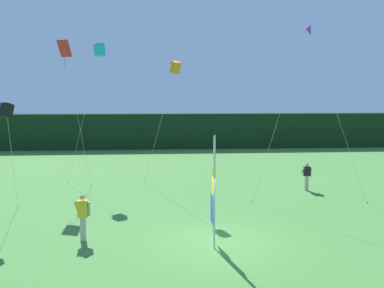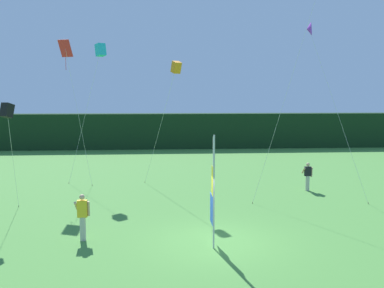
% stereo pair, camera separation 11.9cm
% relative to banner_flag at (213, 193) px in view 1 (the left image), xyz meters
% --- Properties ---
extents(ground_plane, '(120.00, 120.00, 0.00)m').
position_rel_banner_flag_xyz_m(ground_plane, '(0.16, 0.33, -1.93)').
color(ground_plane, '#478438').
extents(distant_treeline, '(80.00, 2.40, 3.62)m').
position_rel_banner_flag_xyz_m(distant_treeline, '(0.16, 30.18, -0.12)').
color(distant_treeline, black).
rests_on(distant_treeline, ground).
extents(banner_flag, '(0.06, 1.03, 4.03)m').
position_rel_banner_flag_xyz_m(banner_flag, '(0.00, 0.00, 0.00)').
color(banner_flag, '#B7B7BC').
rests_on(banner_flag, ground).
extents(person_near_banner, '(0.55, 0.48, 1.75)m').
position_rel_banner_flag_xyz_m(person_near_banner, '(-4.74, 0.89, -0.99)').
color(person_near_banner, '#B7B2A3').
rests_on(person_near_banner, ground).
extents(person_mid_field, '(0.55, 0.48, 1.61)m').
position_rel_banner_flag_xyz_m(person_mid_field, '(6.53, 8.72, -1.07)').
color(person_mid_field, '#B7B2A3').
rests_on(person_mid_field, ground).
extents(kite_purple_delta_1, '(2.60, 3.23, 9.34)m').
position_rel_banner_flag_xyz_m(kite_purple_delta_1, '(6.23, 8.29, 6.99)').
color(kite_purple_delta_1, brown).
rests_on(kite_purple_delta_1, ground).
extents(kite_cyan_box_2, '(2.44, 0.86, 8.59)m').
position_rel_banner_flag_xyz_m(kite_cyan_box_2, '(-5.44, 12.20, 6.23)').
color(kite_cyan_box_2, brown).
rests_on(kite_cyan_box_2, ground).
extents(kite_red_diamond_3, '(1.63, 1.01, 8.53)m').
position_rel_banner_flag_xyz_m(kite_red_diamond_3, '(-7.10, 10.39, 5.79)').
color(kite_red_diamond_3, brown).
rests_on(kite_red_diamond_3, ground).
extents(kite_black_box_4, '(0.81, 2.83, 5.10)m').
position_rel_banner_flag_xyz_m(kite_black_box_4, '(-8.26, 3.73, 2.81)').
color(kite_black_box_4, brown).
rests_on(kite_black_box_4, ground).
extents(kite_orange_box_5, '(2.17, 3.77, 7.25)m').
position_rel_banner_flag_xyz_m(kite_orange_box_5, '(-0.97, 8.31, 4.93)').
color(kite_orange_box_5, brown).
rests_on(kite_orange_box_5, ground).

